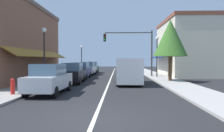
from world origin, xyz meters
The scene contains 18 objects.
ground_plane centered at (0.00, 18.00, 0.00)m, with size 80.00×80.00×0.00m, color black.
sidewalk_left centered at (-5.50, 18.00, 0.06)m, with size 2.60×56.00×0.12m, color gray.
sidewalk_right centered at (5.50, 18.00, 0.06)m, with size 2.60×56.00×0.12m, color #A39E99.
lane_center_stripe centered at (0.00, 18.00, 0.00)m, with size 0.14×52.00×0.01m, color silver.
storefront_left_block centered at (-9.07, 12.00, 3.65)m, with size 5.85×14.20×7.30m.
storefront_right_block centered at (9.54, 20.00, 3.58)m, with size 6.81×10.20×7.16m.
parked_car_nearest_left centered at (-3.26, 5.08, 0.88)m, with size 1.86×4.14×1.77m.
parked_car_second_left centered at (-3.14, 10.67, 0.88)m, with size 1.88×4.15×1.77m.
parked_car_third_left centered at (-3.25, 15.14, 0.88)m, with size 1.79×4.10×1.77m.
parked_car_far_left centered at (-3.22, 20.58, 0.88)m, with size 1.87×4.15×1.77m.
parked_car_distant_left centered at (-3.27, 24.98, 0.88)m, with size 1.79×4.10×1.77m.
van_in_lane centered at (1.65, 10.22, 1.15)m, with size 2.02×5.19×2.12m.
traffic_signal_mast_arm centered at (2.73, 17.58, 3.83)m, with size 5.83×0.50×5.52m.
street_lamp_left_near centered at (-4.91, 8.84, 3.06)m, with size 0.36×0.36×4.50m.
street_lamp_right_mid centered at (5.12, 16.02, 3.12)m, with size 0.36×0.36×4.60m.
street_lamp_left_far centered at (-4.87, 24.72, 2.89)m, with size 0.36×0.36×4.22m.
tree_right_near centered at (5.56, 12.02, 4.00)m, with size 3.06×3.06×5.70m.
fire_hydrant centered at (-4.99, 4.19, 0.55)m, with size 0.22×0.22×0.87m.
Camera 1 is at (0.80, -6.84, 1.99)m, focal length 32.85 mm.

